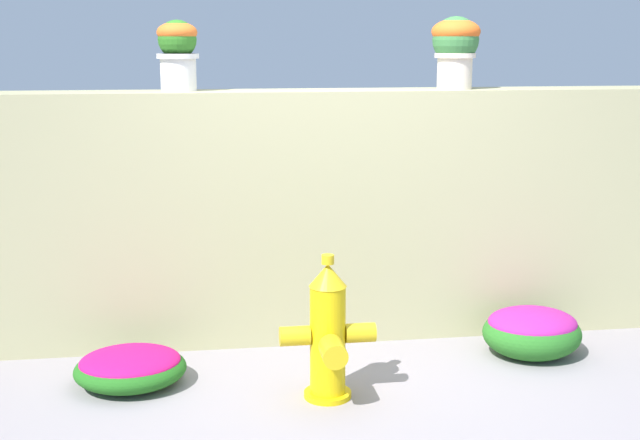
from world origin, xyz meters
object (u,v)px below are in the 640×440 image
object	(u,v)px
potted_plant_1	(178,49)
flower_bush_right	(532,330)
fire_hydrant	(328,336)
potted_plant_2	(456,45)
flower_bush_left	(130,367)

from	to	relation	value
potted_plant_1	flower_bush_right	size ratio (longest dim) A/B	0.70
fire_hydrant	potted_plant_2	bearing A→B (deg)	45.77
potted_plant_1	flower_bush_left	world-z (taller)	potted_plant_1
potted_plant_1	potted_plant_2	size ratio (longest dim) A/B	0.94
potted_plant_2	fire_hydrant	bearing A→B (deg)	-134.23
flower_bush_right	fire_hydrant	bearing A→B (deg)	-161.15
flower_bush_right	flower_bush_left	bearing A→B (deg)	-177.14
fire_hydrant	flower_bush_right	world-z (taller)	fire_hydrant
potted_plant_2	flower_bush_left	xyz separation A→B (m)	(-2.06, -0.66, -1.80)
fire_hydrant	potted_plant_1	bearing A→B (deg)	126.55
potted_plant_1	fire_hydrant	xyz separation A→B (m)	(0.78, -1.05, -1.51)
flower_bush_right	potted_plant_2	bearing A→B (deg)	126.15
flower_bush_left	potted_plant_1	bearing A→B (deg)	65.91
potted_plant_2	flower_bush_right	bearing A→B (deg)	-53.85
flower_bush_left	flower_bush_right	distance (m)	2.46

